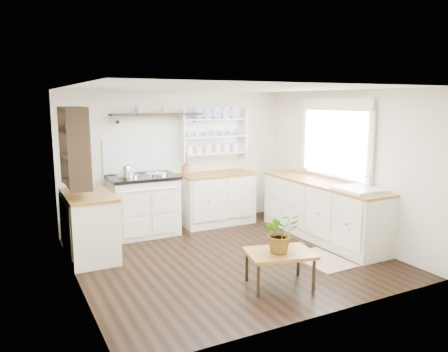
{
  "coord_description": "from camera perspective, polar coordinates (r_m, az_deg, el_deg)",
  "views": [
    {
      "loc": [
        -2.71,
        -5.09,
        2.14
      ],
      "look_at": [
        0.05,
        0.25,
        1.1
      ],
      "focal_mm": 35.0,
      "sensor_mm": 36.0,
      "label": 1
    }
  ],
  "objects": [
    {
      "name": "aga_cooker",
      "position": [
        7.14,
        -10.47,
        -3.72
      ],
      "size": [
        1.07,
        0.74,
        0.99
      ],
      "color": "silver",
      "rests_on": "floor"
    },
    {
      "name": "left_cabinets",
      "position": [
        6.31,
        -17.18,
        -6.09
      ],
      "size": [
        0.62,
        1.13,
        0.9
      ],
      "color": "beige",
      "rests_on": "floor"
    },
    {
      "name": "right_cabinets",
      "position": [
        7.02,
        12.69,
        -4.28
      ],
      "size": [
        0.62,
        2.43,
        0.9
      ],
      "color": "beige",
      "rests_on": "floor"
    },
    {
      "name": "kettle",
      "position": [
        6.85,
        -12.56,
        0.41
      ],
      "size": [
        0.19,
        0.19,
        0.24
      ],
      "primitive_type": null,
      "color": "silver",
      "rests_on": "aga_cooker"
    },
    {
      "name": "potted_plant",
      "position": [
        5.1,
        7.37,
        -7.32
      ],
      "size": [
        0.48,
        0.44,
        0.46
      ],
      "primitive_type": "imported",
      "rotation": [
        0.0,
        0.0,
        -0.2
      ],
      "color": "#3F7233",
      "rests_on": "center_table"
    },
    {
      "name": "wall_right",
      "position": [
        7.01,
        15.31,
        1.34
      ],
      "size": [
        0.02,
        3.8,
        2.3
      ],
      "primitive_type": "cube",
      "color": "beige",
      "rests_on": "ground"
    },
    {
      "name": "wall_left",
      "position": [
        5.24,
        -19.02,
        -1.63
      ],
      "size": [
        0.02,
        3.8,
        2.3
      ],
      "primitive_type": "cube",
      "color": "beige",
      "rests_on": "ground"
    },
    {
      "name": "belfast_sink",
      "position": [
        6.4,
        17.11,
        -2.71
      ],
      "size": [
        0.55,
        0.6,
        0.45
      ],
      "color": "white",
      "rests_on": "right_cabinets"
    },
    {
      "name": "high_shelf",
      "position": [
        7.25,
        -8.8,
        7.88
      ],
      "size": [
        1.5,
        0.29,
        0.16
      ],
      "color": "black",
      "rests_on": "wall_back"
    },
    {
      "name": "wall_back",
      "position": [
        7.56,
        -6.07,
        2.24
      ],
      "size": [
        4.0,
        0.02,
        2.3
      ],
      "primitive_type": "cube",
      "color": "beige",
      "rests_on": "ground"
    },
    {
      "name": "left_shelving",
      "position": [
        6.08,
        -19.0,
        3.72
      ],
      "size": [
        0.28,
        0.8,
        1.05
      ],
      "primitive_type": "cube",
      "color": "black",
      "rests_on": "wall_left"
    },
    {
      "name": "floor_rug",
      "position": [
        6.17,
        12.63,
        -10.64
      ],
      "size": [
        0.58,
        0.87,
        0.02
      ],
      "primitive_type": "cube",
      "rotation": [
        0.0,
        0.0,
        0.03
      ],
      "color": "#916D54",
      "rests_on": "floor"
    },
    {
      "name": "ceiling",
      "position": [
        5.77,
        0.73,
        11.4
      ],
      "size": [
        4.0,
        3.8,
        0.01
      ],
      "primitive_type": "cube",
      "color": "white",
      "rests_on": "wall_back"
    },
    {
      "name": "window",
      "position": [
        7.04,
        14.33,
        4.82
      ],
      "size": [
        0.08,
        1.55,
        1.22
      ],
      "color": "white",
      "rests_on": "wall_right"
    },
    {
      "name": "plate_rack",
      "position": [
        7.75,
        -1.52,
        5.49
      ],
      "size": [
        1.2,
        0.22,
        0.9
      ],
      "color": "white",
      "rests_on": "wall_back"
    },
    {
      "name": "floor",
      "position": [
        6.15,
        0.68,
        -10.54
      ],
      "size": [
        4.0,
        3.8,
        0.01
      ],
      "primitive_type": "cube",
      "color": "black",
      "rests_on": "ground"
    },
    {
      "name": "center_table",
      "position": [
        5.18,
        7.3,
        -10.25
      ],
      "size": [
        0.87,
        0.71,
        0.41
      ],
      "rotation": [
        0.0,
        0.0,
        -0.23
      ],
      "color": "brown",
      "rests_on": "floor"
    },
    {
      "name": "utensil_crock",
      "position": [
        7.4,
        -5.03,
        0.83
      ],
      "size": [
        0.13,
        0.13,
        0.15
      ],
      "primitive_type": "cylinder",
      "color": "#9E5439",
      "rests_on": "back_cabinets"
    },
    {
      "name": "back_cabinets",
      "position": [
        7.65,
        -0.96,
        -2.86
      ],
      "size": [
        1.27,
        0.63,
        0.9
      ],
      "color": "beige",
      "rests_on": "floor"
    }
  ]
}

